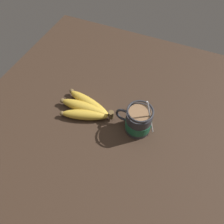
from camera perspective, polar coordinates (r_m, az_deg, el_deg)
The scene contains 3 objects.
table at distance 80.87cm, azimuth 0.38°, elevation -1.38°, with size 100.88×100.88×2.87cm.
coffee_mug at distance 73.08cm, azimuth 6.85°, elevation -2.34°, with size 13.92×8.85×15.96cm.
banana_bunch at distance 79.65cm, azimuth -6.71°, elevation 1.10°, with size 21.21×14.18×4.48cm.
Camera 1 is at (-17.65, 42.02, 68.23)cm, focal length 35.00 mm.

